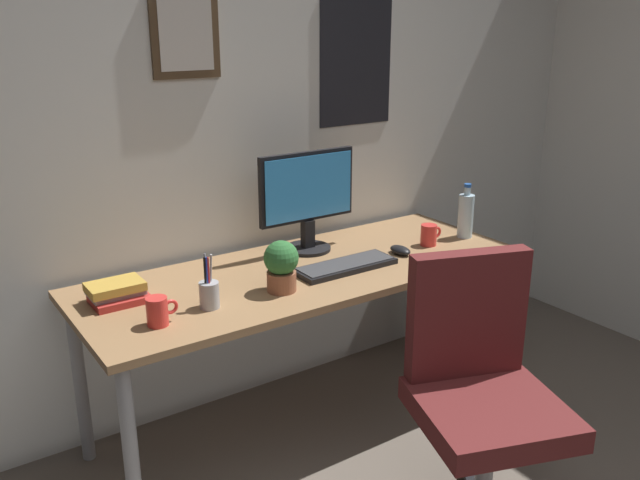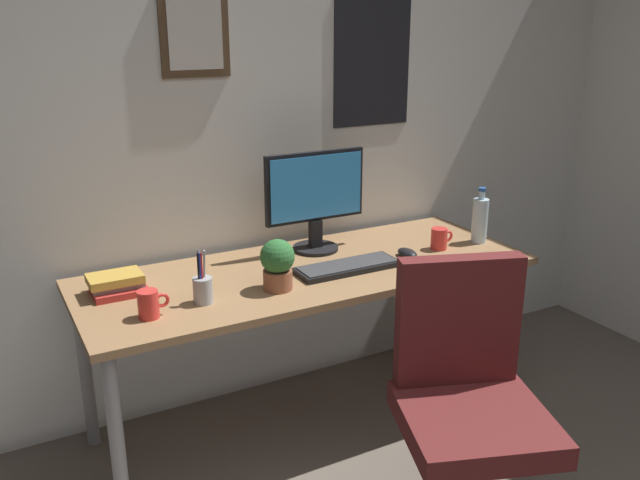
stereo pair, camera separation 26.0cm
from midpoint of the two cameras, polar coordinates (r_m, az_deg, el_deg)
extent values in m
cube|color=silver|center=(2.89, -11.54, 10.21)|extent=(4.40, 0.08, 2.60)
cube|color=#4C3823|center=(2.77, -14.14, 16.62)|extent=(0.28, 0.02, 0.34)
cube|color=beige|center=(2.76, -14.06, 16.62)|extent=(0.22, 0.00, 0.28)
cube|color=black|center=(3.17, 0.65, 14.75)|extent=(0.40, 0.01, 0.56)
cube|color=#936D47|center=(2.74, -3.91, -2.78)|extent=(1.85, 0.70, 0.03)
cylinder|color=#9EA0A5|center=(2.38, -18.88, -17.17)|extent=(0.05, 0.05, 0.69)
cylinder|color=#9EA0A5|center=(3.18, 12.63, -7.17)|extent=(0.05, 0.05, 0.69)
cylinder|color=#9EA0A5|center=(2.87, -22.18, -11.12)|extent=(0.05, 0.05, 0.69)
cylinder|color=#9EA0A5|center=(3.56, 5.88, -3.97)|extent=(0.05, 0.05, 0.69)
cube|color=#591E1E|center=(2.31, 10.98, -14.24)|extent=(0.59, 0.59, 0.08)
cube|color=#591E1E|center=(2.34, 9.27, -6.27)|extent=(0.42, 0.21, 0.45)
cylinder|color=#9EA0A5|center=(2.45, 10.61, -19.18)|extent=(0.08, 0.08, 0.42)
cylinder|color=black|center=(2.79, 9.63, -18.80)|extent=(0.05, 0.05, 0.04)
cylinder|color=black|center=(2.95, -3.56, -0.75)|extent=(0.20, 0.20, 0.01)
cube|color=black|center=(2.93, -3.59, 0.50)|extent=(0.05, 0.04, 0.12)
cube|color=black|center=(2.87, -3.72, 4.51)|extent=(0.46, 0.02, 0.30)
cube|color=#338CD8|center=(2.86, -3.52, 4.44)|extent=(0.43, 0.00, 0.27)
cube|color=black|center=(2.72, -0.56, -2.28)|extent=(0.43, 0.15, 0.02)
cube|color=#38383A|center=(2.72, -0.56, -2.03)|extent=(0.41, 0.13, 0.00)
ellipsoid|color=black|center=(2.89, 4.27, -0.91)|extent=(0.06, 0.11, 0.04)
cylinder|color=silver|center=(3.14, 9.93, 1.97)|extent=(0.07, 0.07, 0.20)
cylinder|color=silver|center=(3.11, 10.05, 4.09)|extent=(0.03, 0.03, 0.04)
cylinder|color=#2659B2|center=(3.10, 10.08, 4.54)|extent=(0.03, 0.03, 0.01)
cylinder|color=red|center=(2.32, -16.79, -5.89)|extent=(0.07, 0.07, 0.10)
torus|color=red|center=(2.33, -15.69, -5.54)|extent=(0.05, 0.01, 0.05)
cylinder|color=red|center=(3.01, 6.76, 0.38)|extent=(0.07, 0.07, 0.09)
torus|color=red|center=(3.04, 7.45, 0.62)|extent=(0.05, 0.01, 0.05)
cylinder|color=brown|center=(2.51, -6.24, -3.55)|extent=(0.11, 0.11, 0.07)
sphere|color=#2D6B33|center=(2.48, -6.32, -1.57)|extent=(0.13, 0.13, 0.13)
ellipsoid|color=#287A38|center=(2.48, -7.22, -1.16)|extent=(0.07, 0.08, 0.02)
ellipsoid|color=#287A38|center=(2.51, -5.99, -0.99)|extent=(0.07, 0.08, 0.02)
ellipsoid|color=#287A38|center=(2.44, -6.53, -1.57)|extent=(0.08, 0.07, 0.02)
cylinder|color=#9EA0A5|center=(2.41, -12.44, -4.64)|extent=(0.07, 0.07, 0.09)
cylinder|color=#263FBF|center=(2.37, -12.64, -2.98)|extent=(0.01, 0.01, 0.13)
cylinder|color=red|center=(2.37, -12.54, -2.97)|extent=(0.01, 0.01, 0.13)
cylinder|color=black|center=(2.38, -12.82, -2.96)|extent=(0.01, 0.01, 0.13)
cylinder|color=#9EA0A5|center=(2.38, -12.35, -2.76)|extent=(0.01, 0.03, 0.14)
cylinder|color=#9EA0A5|center=(2.38, -12.71, -2.83)|extent=(0.01, 0.02, 0.14)
cube|color=#B22D28|center=(2.55, -19.45, -4.77)|extent=(0.19, 0.15, 0.03)
cube|color=gray|center=(2.56, -19.74, -4.18)|extent=(0.19, 0.13, 0.02)
cube|color=gold|center=(2.54, -19.82, -3.79)|extent=(0.19, 0.13, 0.03)
camera|label=1|loc=(0.13, -92.86, -0.95)|focal=37.81mm
camera|label=2|loc=(0.13, 87.14, 0.95)|focal=37.81mm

